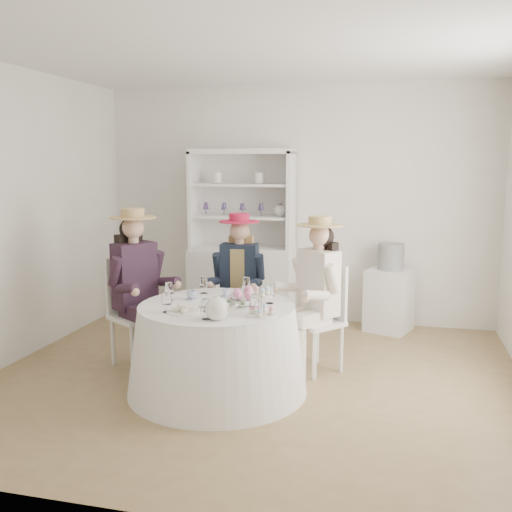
# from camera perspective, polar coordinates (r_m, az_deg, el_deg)

# --- Properties ---
(ground) EXTENTS (4.50, 4.50, 0.00)m
(ground) POSITION_cam_1_polar(r_m,az_deg,el_deg) (5.01, -0.28, -12.13)
(ground) COLOR olive
(ground) RESTS_ON ground
(ceiling) EXTENTS (4.50, 4.50, 0.00)m
(ceiling) POSITION_cam_1_polar(r_m,az_deg,el_deg) (4.74, -0.31, 19.88)
(ceiling) COLOR white
(ceiling) RESTS_ON wall_back
(wall_back) EXTENTS (4.50, 0.00, 4.50)m
(wall_back) POSITION_cam_1_polar(r_m,az_deg,el_deg) (6.64, 3.98, 5.13)
(wall_back) COLOR silver
(wall_back) RESTS_ON ground
(wall_front) EXTENTS (4.50, 0.00, 4.50)m
(wall_front) POSITION_cam_1_polar(r_m,az_deg,el_deg) (2.81, -10.40, -0.68)
(wall_front) COLOR silver
(wall_front) RESTS_ON ground
(wall_left) EXTENTS (0.00, 4.50, 4.50)m
(wall_left) POSITION_cam_1_polar(r_m,az_deg,el_deg) (5.67, -22.95, 3.72)
(wall_left) COLOR silver
(wall_left) RESTS_ON ground
(tea_table) EXTENTS (1.45, 1.45, 0.72)m
(tea_table) POSITION_cam_1_polar(r_m,az_deg,el_deg) (4.65, -3.89, -9.20)
(tea_table) COLOR white
(tea_table) RESTS_ON ground
(hutch) EXTENTS (1.29, 0.74, 1.98)m
(hutch) POSITION_cam_1_polar(r_m,az_deg,el_deg) (6.61, -1.30, -0.50)
(hutch) COLOR silver
(hutch) RESTS_ON ground
(side_table) EXTENTS (0.56, 0.56, 0.68)m
(side_table) POSITION_cam_1_polar(r_m,az_deg,el_deg) (6.44, 13.18, -4.30)
(side_table) COLOR silver
(side_table) RESTS_ON ground
(hatbox) EXTENTS (0.33, 0.33, 0.28)m
(hatbox) POSITION_cam_1_polar(r_m,az_deg,el_deg) (6.35, 13.34, -0.06)
(hatbox) COLOR black
(hatbox) RESTS_ON side_table
(guest_left) EXTENTS (0.62, 0.57, 1.44)m
(guest_left) POSITION_cam_1_polar(r_m,az_deg,el_deg) (5.19, -11.89, -2.23)
(guest_left) COLOR silver
(guest_left) RESTS_ON ground
(guest_mid) EXTENTS (0.49, 0.52, 1.36)m
(guest_mid) POSITION_cam_1_polar(r_m,az_deg,el_deg) (5.45, -1.70, -1.93)
(guest_mid) COLOR silver
(guest_mid) RESTS_ON ground
(guest_right) EXTENTS (0.57, 0.59, 1.38)m
(guest_right) POSITION_cam_1_polar(r_m,az_deg,el_deg) (4.98, 6.08, -2.92)
(guest_right) COLOR silver
(guest_right) RESTS_ON ground
(spare_chair) EXTENTS (0.38, 0.38, 0.89)m
(spare_chair) POSITION_cam_1_polar(r_m,az_deg,el_deg) (6.31, -5.14, -3.12)
(spare_chair) COLOR silver
(spare_chair) RESTS_ON ground
(teacup_a) EXTENTS (0.11, 0.11, 0.07)m
(teacup_a) POSITION_cam_1_polar(r_m,az_deg,el_deg) (4.73, -6.45, -3.97)
(teacup_a) COLOR white
(teacup_a) RESTS_ON tea_table
(teacup_b) EXTENTS (0.07, 0.07, 0.06)m
(teacup_b) POSITION_cam_1_polar(r_m,az_deg,el_deg) (4.80, -3.03, -3.75)
(teacup_b) COLOR white
(teacup_b) RESTS_ON tea_table
(teacup_c) EXTENTS (0.09, 0.09, 0.06)m
(teacup_c) POSITION_cam_1_polar(r_m,az_deg,el_deg) (4.55, -0.55, -4.47)
(teacup_c) COLOR white
(teacup_c) RESTS_ON tea_table
(flower_bowl) EXTENTS (0.28, 0.28, 0.05)m
(flower_bowl) POSITION_cam_1_polar(r_m,az_deg,el_deg) (4.50, -1.43, -4.67)
(flower_bowl) COLOR white
(flower_bowl) RESTS_ON tea_table
(flower_arrangement) EXTENTS (0.19, 0.19, 0.07)m
(flower_arrangement) POSITION_cam_1_polar(r_m,az_deg,el_deg) (4.47, -1.39, -3.94)
(flower_arrangement) COLOR pink
(flower_arrangement) RESTS_ON tea_table
(table_teapot) EXTENTS (0.25, 0.17, 0.18)m
(table_teapot) POSITION_cam_1_polar(r_m,az_deg,el_deg) (4.11, -3.90, -5.30)
(table_teapot) COLOR white
(table_teapot) RESTS_ON tea_table
(sandwich_plate) EXTENTS (0.24, 0.24, 0.05)m
(sandwich_plate) POSITION_cam_1_polar(r_m,az_deg,el_deg) (4.34, -7.33, -5.46)
(sandwich_plate) COLOR white
(sandwich_plate) RESTS_ON tea_table
(cupcake_stand) EXTENTS (0.22, 0.22, 0.21)m
(cupcake_stand) POSITION_cam_1_polar(r_m,az_deg,el_deg) (4.22, 0.57, -4.94)
(cupcake_stand) COLOR white
(cupcake_stand) RESTS_ON tea_table
(stemware_set) EXTENTS (0.90, 0.90, 0.15)m
(stemware_set) POSITION_cam_1_polar(r_m,az_deg,el_deg) (4.53, -3.95, -3.97)
(stemware_set) COLOR white
(stemware_set) RESTS_ON tea_table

